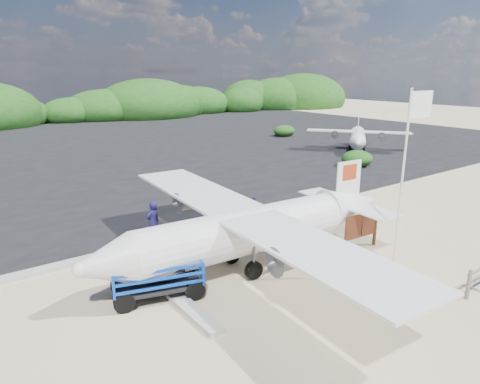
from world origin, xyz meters
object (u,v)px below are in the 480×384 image
Objects in this scene: aircraft_large at (210,144)px; baggage_cart at (158,296)px; crew_a at (153,222)px; crew_c at (254,213)px; flagpole at (392,277)px; signboard at (360,249)px; crew_b at (225,220)px.

baggage_cart is at bearing 58.32° from aircraft_large.
crew_a is 4.60m from crew_c.
crew_c is 23.88m from aircraft_large.
flagpole is at bearing 74.04° from aircraft_large.
baggage_cart is 7.05m from crew_c.
flagpole reaches higher than signboard.
aircraft_large is at bearing -101.77° from crew_b.
baggage_cart is at bearing 51.23° from crew_a.
flagpole is 4.31× the size of crew_c.
flagpole is (7.26, -3.65, 0.00)m from baggage_cart.
crew_b is 24.83m from aircraft_large.
aircraft_large reaches higher than signboard.
flagpole is 3.45× the size of signboard.
signboard is at bearing 150.23° from crew_b.
baggage_cart is 1.92× the size of crew_b.
signboard is (8.36, -1.36, 0.00)m from baggage_cart.
flagpole reaches higher than crew_c.
flagpole is 3.54× the size of crew_a.
flagpole is 6.81m from crew_c.
aircraft_large is at bearing 74.84° from signboard.
flagpole reaches higher than aircraft_large.
signboard is 4.92m from crew_c.
signboard is at bearing 124.58° from crew_a.
flagpole is at bearing 109.64° from crew_a.
crew_a is at bearing 6.24° from crew_c.
crew_c is (4.46, -1.15, -0.16)m from crew_a.
signboard is 8.60m from crew_a.
crew_c is at bearing 118.84° from signboard.
crew_b reaches higher than baggage_cart.
crew_a is at bearing -6.21° from crew_b.
baggage_cart is 0.47× the size of flagpole.
crew_a reaches higher than signboard.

